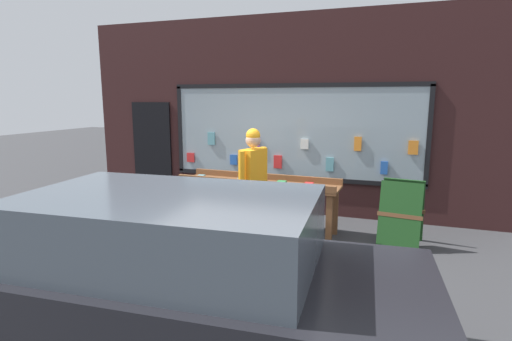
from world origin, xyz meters
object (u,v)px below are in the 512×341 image
display_table_main (259,187)px  sandwich_board_sign (401,212)px  person_browsing (253,175)px  parked_car (171,272)px  small_dog (276,228)px

display_table_main → sandwich_board_sign: (2.23, 0.06, -0.24)m
person_browsing → parked_car: 2.90m
person_browsing → parked_car: (0.28, -2.87, -0.29)m
person_browsing → small_dog: bearing=-93.9°
display_table_main → sandwich_board_sign: bearing=1.5°
display_table_main → small_dog: 0.90m
small_dog → parked_car: 2.79m
person_browsing → sandwich_board_sign: bearing=-62.3°
display_table_main → small_dog: display_table_main is taller
sandwich_board_sign → display_table_main: bearing=-170.3°
parked_car → sandwich_board_sign: bearing=57.6°
display_table_main → person_browsing: (0.07, -0.48, 0.29)m
display_table_main → person_browsing: size_ratio=1.54×
display_table_main → sandwich_board_sign: 2.25m
person_browsing → small_dog: person_browsing is taller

